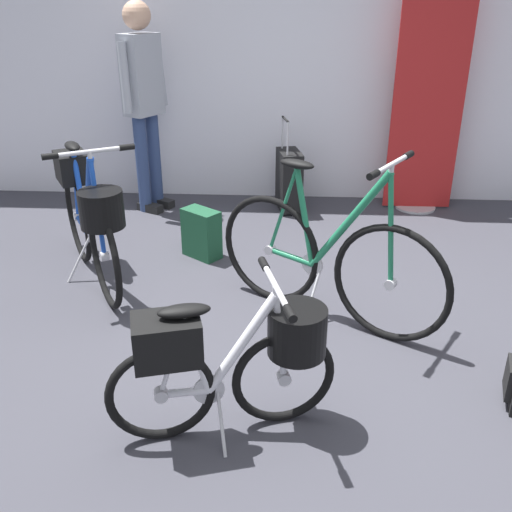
{
  "coord_description": "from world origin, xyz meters",
  "views": [
    {
      "loc": [
        0.09,
        -2.6,
        1.83
      ],
      "look_at": [
        -0.07,
        0.13,
        0.55
      ],
      "focal_mm": 40.19,
      "sensor_mm": 36.0,
      "label": 1
    }
  ],
  "objects_px": {
    "visitor_near_wall": "(143,95)",
    "display_bike_right": "(327,259)",
    "rolling_suitcase": "(289,180)",
    "backpack_on_floor": "(202,234)",
    "floor_banner_stand": "(427,113)",
    "display_bike_left": "(89,214)",
    "folding_bike_foreground": "(233,355)"
  },
  "relations": [
    {
      "from": "display_bike_right",
      "to": "visitor_near_wall",
      "type": "bearing_deg",
      "value": 128.62
    },
    {
      "from": "rolling_suitcase",
      "to": "backpack_on_floor",
      "type": "bearing_deg",
      "value": -121.35
    },
    {
      "from": "floor_banner_stand",
      "to": "folding_bike_foreground",
      "type": "relative_size",
      "value": 1.91
    },
    {
      "from": "display_bike_right",
      "to": "backpack_on_floor",
      "type": "distance_m",
      "value": 1.22
    },
    {
      "from": "visitor_near_wall",
      "to": "rolling_suitcase",
      "type": "bearing_deg",
      "value": 1.1
    },
    {
      "from": "rolling_suitcase",
      "to": "display_bike_right",
      "type": "bearing_deg",
      "value": -82.99
    },
    {
      "from": "floor_banner_stand",
      "to": "visitor_near_wall",
      "type": "distance_m",
      "value": 2.42
    },
    {
      "from": "display_bike_left",
      "to": "display_bike_right",
      "type": "distance_m",
      "value": 1.58
    },
    {
      "from": "folding_bike_foreground",
      "to": "display_bike_right",
      "type": "relative_size",
      "value": 0.77
    },
    {
      "from": "visitor_near_wall",
      "to": "rolling_suitcase",
      "type": "height_order",
      "value": "visitor_near_wall"
    },
    {
      "from": "floor_banner_stand",
      "to": "display_bike_left",
      "type": "bearing_deg",
      "value": -146.73
    },
    {
      "from": "visitor_near_wall",
      "to": "backpack_on_floor",
      "type": "height_order",
      "value": "visitor_near_wall"
    },
    {
      "from": "floor_banner_stand",
      "to": "display_bike_right",
      "type": "height_order",
      "value": "floor_banner_stand"
    },
    {
      "from": "floor_banner_stand",
      "to": "visitor_near_wall",
      "type": "bearing_deg",
      "value": -176.82
    },
    {
      "from": "display_bike_left",
      "to": "visitor_near_wall",
      "type": "bearing_deg",
      "value": 88.14
    },
    {
      "from": "floor_banner_stand",
      "to": "rolling_suitcase",
      "type": "relative_size",
      "value": 2.3
    },
    {
      "from": "folding_bike_foreground",
      "to": "rolling_suitcase",
      "type": "bearing_deg",
      "value": 85.58
    },
    {
      "from": "visitor_near_wall",
      "to": "display_bike_right",
      "type": "bearing_deg",
      "value": -51.38
    },
    {
      "from": "floor_banner_stand",
      "to": "display_bike_left",
      "type": "height_order",
      "value": "floor_banner_stand"
    },
    {
      "from": "backpack_on_floor",
      "to": "visitor_near_wall",
      "type": "bearing_deg",
      "value": 121.15
    },
    {
      "from": "floor_banner_stand",
      "to": "display_bike_left",
      "type": "xyz_separation_m",
      "value": [
        -2.46,
        -1.62,
        -0.37
      ]
    },
    {
      "from": "floor_banner_stand",
      "to": "rolling_suitcase",
      "type": "height_order",
      "value": "floor_banner_stand"
    },
    {
      "from": "floor_banner_stand",
      "to": "backpack_on_floor",
      "type": "distance_m",
      "value": 2.25
    },
    {
      "from": "display_bike_left",
      "to": "rolling_suitcase",
      "type": "distance_m",
      "value": 2.0
    },
    {
      "from": "display_bike_left",
      "to": "visitor_near_wall",
      "type": "height_order",
      "value": "visitor_near_wall"
    },
    {
      "from": "display_bike_right",
      "to": "backpack_on_floor",
      "type": "xyz_separation_m",
      "value": [
        -0.87,
        0.84,
        -0.21
      ]
    },
    {
      "from": "folding_bike_foreground",
      "to": "floor_banner_stand",
      "type": "bearing_deg",
      "value": 65.12
    },
    {
      "from": "rolling_suitcase",
      "to": "backpack_on_floor",
      "type": "xyz_separation_m",
      "value": [
        -0.64,
        -1.04,
        -0.1
      ]
    },
    {
      "from": "display_bike_right",
      "to": "backpack_on_floor",
      "type": "relative_size",
      "value": 3.53
    },
    {
      "from": "display_bike_right",
      "to": "folding_bike_foreground",
      "type": "bearing_deg",
      "value": -114.34
    },
    {
      "from": "folding_bike_foreground",
      "to": "display_bike_left",
      "type": "height_order",
      "value": "display_bike_left"
    },
    {
      "from": "floor_banner_stand",
      "to": "display_bike_left",
      "type": "relative_size",
      "value": 1.53
    }
  ]
}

